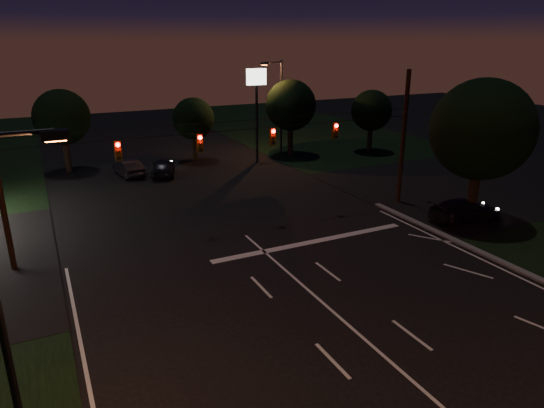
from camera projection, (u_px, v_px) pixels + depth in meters
ground at (411, 379)px, 16.17m from camera, size 140.00×140.00×0.00m
cross_street_right at (469, 184)px, 38.11m from camera, size 20.00×16.00×0.02m
stop_bar at (312, 242)px, 27.20m from camera, size 12.00×0.50×0.01m
utility_pole_right at (398, 202)px, 33.93m from camera, size 0.30×0.30×9.00m
utility_pole_left at (15, 269)px, 23.93m from camera, size 0.28×0.28×8.00m
signal_span at (237, 139)px, 27.14m from camera, size 24.00×0.40×1.56m
pole_sign_right at (257, 94)px, 43.02m from camera, size 1.80×0.30×8.40m
street_light_left at (6, 284)px, 11.51m from camera, size 2.20×0.35×9.00m
street_light_right_far at (279, 101)px, 46.39m from camera, size 2.20×0.35×9.00m
tree_right_near at (480, 131)px, 28.63m from camera, size 6.00×6.00×8.76m
tree_far_b at (62, 118)px, 40.40m from camera, size 4.60×4.60×6.98m
tree_far_c at (193, 119)px, 44.34m from camera, size 3.80×3.80×5.86m
tree_far_d at (290, 106)px, 46.12m from camera, size 4.80×4.80×7.30m
tree_far_e at (371, 111)px, 47.95m from camera, size 4.00×4.00×6.18m
car_oncoming_a at (163, 167)px, 40.31m from camera, size 2.97×4.66×1.48m
car_oncoming_b at (128, 168)px, 40.27m from camera, size 2.18×4.44×1.40m
car_cross at (465, 210)px, 30.23m from camera, size 4.89×2.35×1.37m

